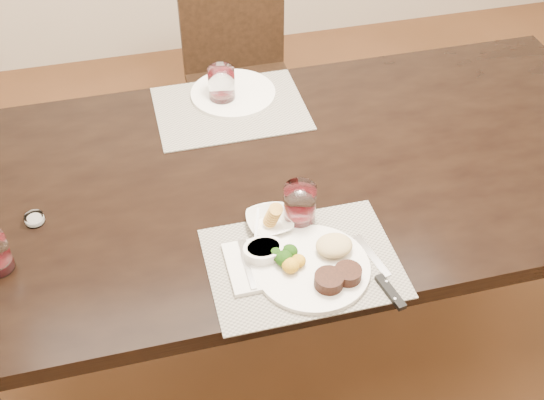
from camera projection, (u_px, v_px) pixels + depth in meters
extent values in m
plane|color=#452916|center=(299.00, 326.00, 2.43)|extent=(4.50, 4.50, 0.00)
cube|color=black|center=(305.00, 173.00, 1.94)|extent=(2.00, 1.00, 0.05)
cube|color=black|center=(9.00, 221.00, 2.33)|extent=(0.08, 0.08, 0.70)
cube|color=black|center=(498.00, 140.00, 2.66)|extent=(0.08, 0.08, 0.70)
cube|color=black|center=(244.00, 94.00, 2.74)|extent=(0.42, 0.42, 0.04)
cube|color=black|center=(212.00, 172.00, 2.74)|extent=(0.04, 0.04, 0.41)
cube|color=black|center=(298.00, 158.00, 2.80)|extent=(0.04, 0.04, 0.41)
cube|color=black|center=(197.00, 120.00, 2.99)|extent=(0.04, 0.04, 0.41)
cube|color=black|center=(276.00, 109.00, 3.05)|extent=(0.04, 0.04, 0.41)
cube|color=black|center=(232.00, 17.00, 2.71)|extent=(0.42, 0.04, 0.45)
cube|color=gray|center=(303.00, 263.00, 1.65)|extent=(0.46, 0.34, 0.00)
cube|color=gray|center=(230.00, 108.00, 2.12)|extent=(0.46, 0.34, 0.00)
cylinder|color=silver|center=(312.00, 268.00, 1.63)|extent=(0.28, 0.28, 0.01)
cylinder|color=black|center=(329.00, 280.00, 1.58)|extent=(0.07, 0.07, 0.03)
cylinder|color=black|center=(348.00, 274.00, 1.59)|extent=(0.07, 0.07, 0.03)
ellipsoid|color=tan|center=(334.00, 245.00, 1.65)|extent=(0.09, 0.08, 0.04)
ellipsoid|color=#173C0B|center=(284.00, 258.00, 1.62)|extent=(0.04, 0.04, 0.04)
ellipsoid|color=orange|center=(291.00, 265.00, 1.61)|extent=(0.04, 0.04, 0.03)
cube|color=silver|center=(247.00, 266.00, 1.63)|extent=(0.09, 0.17, 0.01)
cube|color=silver|center=(248.00, 270.00, 1.61)|extent=(0.01, 0.12, 0.00)
cube|color=silver|center=(244.00, 246.00, 1.67)|extent=(0.02, 0.04, 0.00)
cube|color=silver|center=(372.00, 255.00, 1.67)|extent=(0.05, 0.15, 0.00)
cube|color=black|center=(390.00, 292.00, 1.58)|extent=(0.04, 0.11, 0.01)
imported|color=silver|center=(270.00, 222.00, 1.73)|extent=(0.12, 0.12, 0.03)
cylinder|color=#BE8F3B|center=(270.00, 216.00, 1.72)|extent=(0.04, 0.04, 0.04)
cylinder|color=silver|center=(263.00, 252.00, 1.65)|extent=(0.10, 0.10, 0.04)
cylinder|color=#0C3813|center=(263.00, 249.00, 1.64)|extent=(0.08, 0.08, 0.01)
cube|color=silver|center=(257.00, 223.00, 1.67)|extent=(0.01, 0.07, 0.05)
cylinder|color=silver|center=(300.00, 205.00, 1.72)|extent=(0.08, 0.08, 0.11)
cylinder|color=#330408|center=(299.00, 217.00, 1.75)|extent=(0.07, 0.07, 0.03)
cylinder|color=silver|center=(233.00, 93.00, 2.17)|extent=(0.27, 0.27, 0.01)
cylinder|color=silver|center=(222.00, 85.00, 2.11)|extent=(0.08, 0.08, 0.11)
cylinder|color=#330408|center=(222.00, 96.00, 2.14)|extent=(0.07, 0.07, 0.03)
cylinder|color=silver|center=(35.00, 219.00, 1.75)|extent=(0.05, 0.05, 0.02)
cylinder|color=white|center=(35.00, 220.00, 1.75)|extent=(0.04, 0.04, 0.01)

